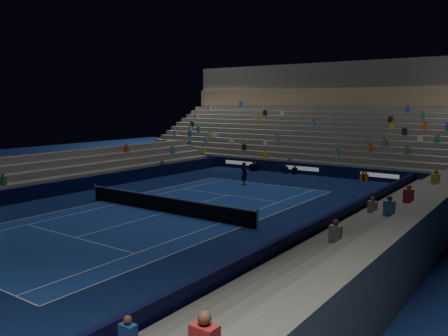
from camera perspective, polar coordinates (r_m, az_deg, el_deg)
The scene contains 11 objects.
ground at distance 27.87m, azimuth -7.22°, elevation -5.48°, with size 90.00×90.00×0.00m, color #0D1D4F.
court_surface at distance 27.87m, azimuth -7.22°, elevation -5.47°, with size 10.97×23.77×0.01m, color navy.
sponsor_barrier_far at distance 42.98m, azimuth 9.73°, elevation -0.09°, with size 44.00×0.25×1.00m, color black.
sponsor_barrier_east at distance 22.50m, azimuth 11.39°, elevation -7.53°, with size 0.25×37.00×1.00m, color black.
sponsor_barrier_west at distance 34.97m, azimuth -19.01°, elevation -2.26°, with size 0.25×37.00×1.00m, color black.
grandstand_main at distance 51.29m, azimuth 14.41°, elevation 4.30°, with size 44.00×15.20×11.20m.
grandstand_east at distance 21.28m, azimuth 20.04°, elevation -7.60°, with size 5.00×37.00×2.50m.
grandstand_west at distance 37.75m, azimuth -22.10°, elevation -1.04°, with size 5.00×37.00×2.50m.
tennis_net at distance 27.76m, azimuth -7.24°, elevation -4.46°, with size 12.90×0.10×1.10m.
tennis_player at distance 36.83m, azimuth 2.51°, elevation -0.69°, with size 0.66×0.43×1.81m, color black.
broadcast_camera at distance 44.50m, azimuth 3.64°, elevation 0.07°, with size 0.67×1.04×0.67m.
Camera 1 is at (18.46, -19.85, 6.46)m, focal length 37.06 mm.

